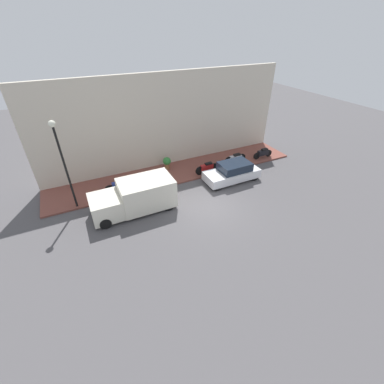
{
  "coord_description": "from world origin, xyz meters",
  "views": [
    {
      "loc": [
        -10.95,
        6.51,
        9.56
      ],
      "look_at": [
        1.14,
        0.62,
        0.6
      ],
      "focal_mm": 24.0,
      "sensor_mm": 36.0,
      "label": 1
    }
  ],
  "objects_px": {
    "potted_plant": "(167,162)",
    "parked_car": "(232,172)",
    "motorcycle_blue": "(121,185)",
    "streetlamp": "(61,153)",
    "motorcycle_red": "(207,168)",
    "delivery_van": "(135,197)",
    "motorcycle_black": "(263,153)",
    "scooter_silver": "(235,158)"
  },
  "relations": [
    {
      "from": "motorcycle_red",
      "to": "streetlamp",
      "type": "distance_m",
      "value": 9.66
    },
    {
      "from": "streetlamp",
      "to": "potted_plant",
      "type": "relative_size",
      "value": 5.55
    },
    {
      "from": "delivery_van",
      "to": "scooter_silver",
      "type": "xyz_separation_m",
      "value": [
        2.36,
        -8.74,
        -0.4
      ]
    },
    {
      "from": "motorcycle_blue",
      "to": "potted_plant",
      "type": "bearing_deg",
      "value": -68.76
    },
    {
      "from": "motorcycle_red",
      "to": "potted_plant",
      "type": "xyz_separation_m",
      "value": [
        1.88,
        2.43,
        0.11
      ]
    },
    {
      "from": "motorcycle_black",
      "to": "potted_plant",
      "type": "bearing_deg",
      "value": 77.98
    },
    {
      "from": "delivery_van",
      "to": "potted_plant",
      "type": "height_order",
      "value": "delivery_van"
    },
    {
      "from": "parked_car",
      "to": "potted_plant",
      "type": "bearing_deg",
      "value": 46.75
    },
    {
      "from": "potted_plant",
      "to": "delivery_van",
      "type": "bearing_deg",
      "value": 137.38
    },
    {
      "from": "potted_plant",
      "to": "parked_car",
      "type": "bearing_deg",
      "value": -133.25
    },
    {
      "from": "potted_plant",
      "to": "motorcycle_red",
      "type": "bearing_deg",
      "value": -127.83
    },
    {
      "from": "parked_car",
      "to": "scooter_silver",
      "type": "height_order",
      "value": "parked_car"
    },
    {
      "from": "parked_car",
      "to": "motorcycle_blue",
      "type": "xyz_separation_m",
      "value": [
        1.94,
        7.47,
        -0.09
      ]
    },
    {
      "from": "parked_car",
      "to": "scooter_silver",
      "type": "relative_size",
      "value": 2.06
    },
    {
      "from": "delivery_van",
      "to": "motorcycle_red",
      "type": "distance_m",
      "value": 6.26
    },
    {
      "from": "parked_car",
      "to": "motorcycle_blue",
      "type": "distance_m",
      "value": 7.72
    },
    {
      "from": "motorcycle_black",
      "to": "motorcycle_red",
      "type": "height_order",
      "value": "motorcycle_red"
    },
    {
      "from": "parked_car",
      "to": "potted_plant",
      "type": "xyz_separation_m",
      "value": [
        3.42,
        3.64,
        0.03
      ]
    },
    {
      "from": "parked_car",
      "to": "motorcycle_black",
      "type": "relative_size",
      "value": 2.19
    },
    {
      "from": "motorcycle_red",
      "to": "scooter_silver",
      "type": "bearing_deg",
      "value": -81.5
    },
    {
      "from": "scooter_silver",
      "to": "motorcycle_red",
      "type": "distance_m",
      "value": 2.83
    },
    {
      "from": "delivery_van",
      "to": "potted_plant",
      "type": "bearing_deg",
      "value": -42.62
    },
    {
      "from": "motorcycle_blue",
      "to": "streetlamp",
      "type": "xyz_separation_m",
      "value": [
        -0.54,
        2.89,
        3.1
      ]
    },
    {
      "from": "motorcycle_black",
      "to": "parked_car",
      "type": "bearing_deg",
      "value": 112.93
    },
    {
      "from": "scooter_silver",
      "to": "motorcycle_red",
      "type": "bearing_deg",
      "value": 98.5
    },
    {
      "from": "scooter_silver",
      "to": "motorcycle_black",
      "type": "height_order",
      "value": "motorcycle_black"
    },
    {
      "from": "parked_car",
      "to": "motorcycle_black",
      "type": "distance_m",
      "value": 4.53
    },
    {
      "from": "scooter_silver",
      "to": "streetlamp",
      "type": "distance_m",
      "value": 12.35
    },
    {
      "from": "motorcycle_black",
      "to": "streetlamp",
      "type": "xyz_separation_m",
      "value": [
        -0.36,
        14.53,
        3.12
      ]
    },
    {
      "from": "motorcycle_red",
      "to": "streetlamp",
      "type": "bearing_deg",
      "value": 90.89
    },
    {
      "from": "streetlamp",
      "to": "motorcycle_black",
      "type": "bearing_deg",
      "value": -88.57
    },
    {
      "from": "delivery_van",
      "to": "motorcycle_black",
      "type": "height_order",
      "value": "delivery_van"
    },
    {
      "from": "scooter_silver",
      "to": "parked_car",
      "type": "bearing_deg",
      "value": 141.1
    },
    {
      "from": "motorcycle_blue",
      "to": "delivery_van",
      "type": "bearing_deg",
      "value": -172.43
    },
    {
      "from": "parked_car",
      "to": "motorcycle_red",
      "type": "relative_size",
      "value": 2.17
    },
    {
      "from": "motorcycle_blue",
      "to": "motorcycle_red",
      "type": "relative_size",
      "value": 1.17
    },
    {
      "from": "motorcycle_blue",
      "to": "potted_plant",
      "type": "relative_size",
      "value": 2.22
    },
    {
      "from": "motorcycle_black",
      "to": "motorcycle_red",
      "type": "distance_m",
      "value": 5.39
    },
    {
      "from": "delivery_van",
      "to": "potted_plant",
      "type": "xyz_separation_m",
      "value": [
        3.82,
        -3.52,
        -0.28
      ]
    },
    {
      "from": "parked_car",
      "to": "potted_plant",
      "type": "distance_m",
      "value": 5.0
    },
    {
      "from": "motorcycle_blue",
      "to": "motorcycle_red",
      "type": "bearing_deg",
      "value": -93.62
    },
    {
      "from": "motorcycle_blue",
      "to": "streetlamp",
      "type": "distance_m",
      "value": 4.27
    }
  ]
}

